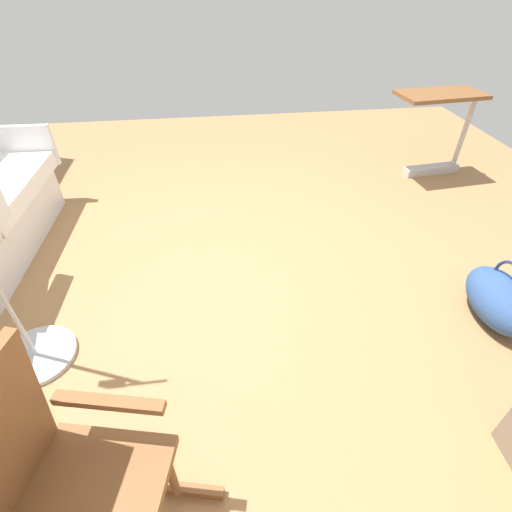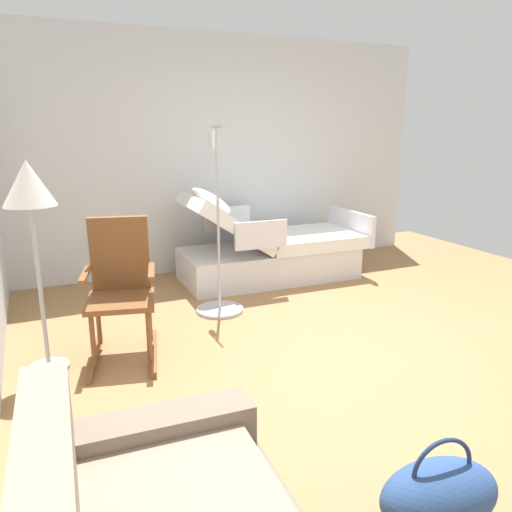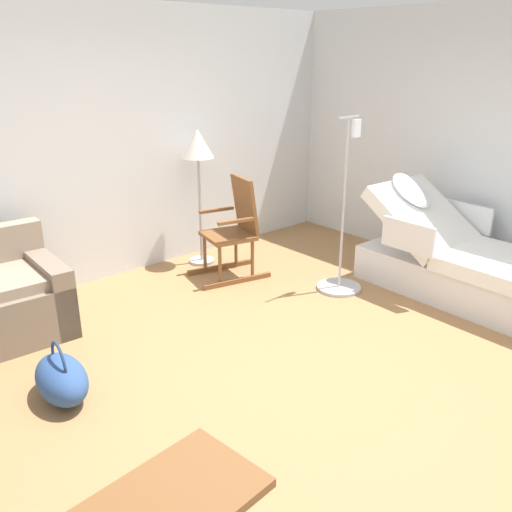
{
  "view_description": "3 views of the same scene",
  "coord_description": "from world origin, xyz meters",
  "px_view_note": "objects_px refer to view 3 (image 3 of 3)",
  "views": [
    {
      "loc": [
        0.21,
        2.18,
        1.85
      ],
      "look_at": [
        0.03,
        0.75,
        0.7
      ],
      "focal_mm": 26.52,
      "sensor_mm": 36.0,
      "label": 1
    },
    {
      "loc": [
        -2.86,
        2.18,
        1.7
      ],
      "look_at": [
        0.26,
        0.77,
        0.8
      ],
      "focal_mm": 35.19,
      "sensor_mm": 36.0,
      "label": 2
    },
    {
      "loc": [
        -2.64,
        -2.53,
        2.23
      ],
      "look_at": [
        0.2,
        0.67,
        0.62
      ],
      "focal_mm": 38.31,
      "sensor_mm": 36.0,
      "label": 3
    }
  ],
  "objects_px": {
    "rocking_chair": "(234,230)",
    "floor_lamp": "(198,153)",
    "hospital_bed": "(464,265)",
    "iv_pole": "(341,265)",
    "duffel_bag": "(62,379)"
  },
  "relations": [
    {
      "from": "hospital_bed",
      "to": "rocking_chair",
      "type": "xyz_separation_m",
      "value": [
        -1.31,
        1.86,
        0.19
      ]
    },
    {
      "from": "hospital_bed",
      "to": "rocking_chair",
      "type": "distance_m",
      "value": 2.28
    },
    {
      "from": "duffel_bag",
      "to": "iv_pole",
      "type": "bearing_deg",
      "value": -0.87
    },
    {
      "from": "hospital_bed",
      "to": "floor_lamp",
      "type": "height_order",
      "value": "floor_lamp"
    },
    {
      "from": "floor_lamp",
      "to": "iv_pole",
      "type": "height_order",
      "value": "iv_pole"
    },
    {
      "from": "iv_pole",
      "to": "rocking_chair",
      "type": "bearing_deg",
      "value": 119.61
    },
    {
      "from": "rocking_chair",
      "to": "floor_lamp",
      "type": "distance_m",
      "value": 0.91
    },
    {
      "from": "rocking_chair",
      "to": "duffel_bag",
      "type": "relative_size",
      "value": 1.78
    },
    {
      "from": "hospital_bed",
      "to": "iv_pole",
      "type": "bearing_deg",
      "value": 130.74
    },
    {
      "from": "floor_lamp",
      "to": "hospital_bed",
      "type": "bearing_deg",
      "value": -60.61
    },
    {
      "from": "hospital_bed",
      "to": "duffel_bag",
      "type": "xyz_separation_m",
      "value": [
        -3.6,
        0.93,
        -0.16
      ]
    },
    {
      "from": "iv_pole",
      "to": "duffel_bag",
      "type": "bearing_deg",
      "value": 179.13
    },
    {
      "from": "rocking_chair",
      "to": "hospital_bed",
      "type": "bearing_deg",
      "value": -54.71
    },
    {
      "from": "rocking_chair",
      "to": "floor_lamp",
      "type": "height_order",
      "value": "floor_lamp"
    },
    {
      "from": "hospital_bed",
      "to": "iv_pole",
      "type": "relative_size",
      "value": 1.24
    }
  ]
}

